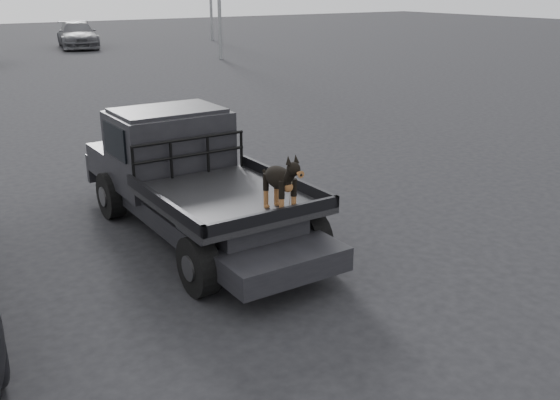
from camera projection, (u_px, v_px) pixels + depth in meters
ground at (260, 297)px, 7.64m from camera, size 120.00×120.00×0.00m
flatbed_ute at (198, 207)px, 9.34m from camera, size 2.00×5.40×0.92m
ute_cab at (169, 136)px, 9.79m from camera, size 1.72×1.30×0.88m
headache_rack at (190, 157)px, 9.25m from camera, size 1.80×0.08×0.55m
dog at (280, 183)px, 7.76m from camera, size 0.32×0.60×0.74m
distant_car_b at (77, 35)px, 36.82m from camera, size 3.03×5.46×1.50m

